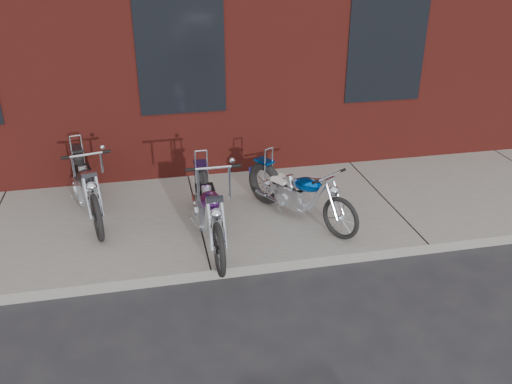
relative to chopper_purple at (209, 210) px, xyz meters
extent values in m
plane|color=#25252A|center=(-0.10, -0.81, -0.58)|extent=(120.00, 120.00, 0.00)
cube|color=gray|center=(-0.10, 0.69, -0.51)|extent=(22.00, 3.00, 0.15)
torus|color=black|center=(-0.01, 0.61, -0.05)|extent=(0.15, 0.76, 0.76)
torus|color=black|center=(0.00, -1.05, -0.09)|extent=(0.08, 0.69, 0.69)
cube|color=#9D9FA7|center=(0.00, -0.07, -0.06)|extent=(0.30, 0.43, 0.32)
ellipsoid|color=#5B217A|center=(0.00, -0.37, 0.25)|extent=(0.28, 0.59, 0.33)
cube|color=black|center=(0.00, 0.21, 0.15)|extent=(0.26, 0.30, 0.06)
cylinder|color=white|center=(0.00, -0.92, 0.19)|extent=(0.04, 0.31, 0.57)
cylinder|color=white|center=(0.00, -0.79, 0.89)|extent=(0.58, 0.04, 0.03)
cylinder|color=white|center=(0.00, 0.53, 0.35)|extent=(0.02, 0.02, 0.51)
cylinder|color=white|center=(0.12, 0.17, -0.20)|extent=(0.06, 0.95, 0.05)
torus|color=black|center=(1.06, 0.78, -0.09)|extent=(0.47, 0.66, 0.69)
torus|color=black|center=(1.84, -0.50, -0.12)|extent=(0.38, 0.56, 0.62)
cube|color=#9D9FA7|center=(1.38, 0.26, -0.10)|extent=(0.43, 0.46, 0.29)
ellipsoid|color=#0348B7|center=(1.52, 0.03, 0.18)|extent=(0.48, 0.58, 0.29)
cube|color=silver|center=(1.25, 0.47, 0.09)|extent=(0.33, 0.35, 0.06)
cylinder|color=white|center=(1.77, -0.40, 0.13)|extent=(0.18, 0.26, 0.51)
cylinder|color=white|center=(1.71, -0.30, 0.44)|extent=(0.46, 0.30, 0.03)
cylinder|color=white|center=(1.10, 0.72, 0.27)|extent=(0.03, 0.03, 0.46)
cylinder|color=white|center=(1.37, 0.50, -0.22)|extent=(0.48, 0.76, 0.05)
torus|color=black|center=(-1.81, 1.72, -0.06)|extent=(0.30, 0.76, 0.75)
torus|color=black|center=(-1.47, 0.13, -0.09)|extent=(0.21, 0.67, 0.67)
cube|color=#9D9FA7|center=(-1.67, 1.07, -0.07)|extent=(0.37, 0.47, 0.31)
ellipsoid|color=#292A2D|center=(-1.61, 0.78, 0.23)|extent=(0.38, 0.61, 0.32)
cube|color=black|center=(-1.73, 1.33, 0.14)|extent=(0.30, 0.34, 0.06)
cylinder|color=white|center=(-1.50, 0.25, 0.18)|extent=(0.10, 0.30, 0.56)
cylinder|color=white|center=(-1.52, 0.38, 0.74)|extent=(0.56, 0.15, 0.03)
cylinder|color=white|center=(-1.80, 1.63, 0.34)|extent=(0.03, 0.03, 0.50)
cylinder|color=white|center=(-1.60, 1.32, -0.20)|extent=(0.25, 0.92, 0.05)
camera|label=1|loc=(-0.73, -6.54, 3.41)|focal=38.00mm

